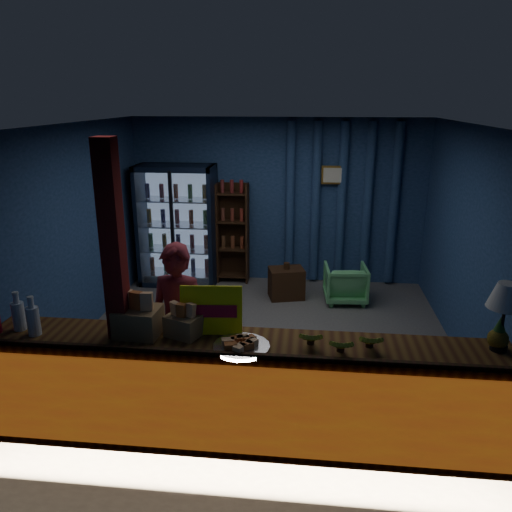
% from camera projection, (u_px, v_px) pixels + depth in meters
% --- Properties ---
extents(ground, '(4.60, 4.60, 0.00)m').
position_uv_depth(ground, '(264.00, 339.00, 6.22)').
color(ground, '#515154').
rests_on(ground, ground).
extents(room_walls, '(4.60, 4.60, 4.60)m').
position_uv_depth(room_walls, '(265.00, 216.00, 5.74)').
color(room_walls, navy).
rests_on(room_walls, ground).
extents(counter, '(4.40, 0.57, 0.99)m').
position_uv_depth(counter, '(244.00, 391.00, 4.27)').
color(counter, brown).
rests_on(counter, ground).
extents(support_post, '(0.16, 0.16, 2.60)m').
position_uv_depth(support_post, '(118.00, 297.00, 4.14)').
color(support_post, maroon).
rests_on(support_post, ground).
extents(beverage_cooler, '(1.20, 0.62, 1.90)m').
position_uv_depth(beverage_cooler, '(179.00, 226.00, 7.92)').
color(beverage_cooler, black).
rests_on(beverage_cooler, ground).
extents(bottle_shelf, '(0.50, 0.28, 1.60)m').
position_uv_depth(bottle_shelf, '(233.00, 233.00, 8.00)').
color(bottle_shelf, '#361C11').
rests_on(bottle_shelf, ground).
extents(curtain_folds, '(1.74, 0.14, 2.50)m').
position_uv_depth(curtain_folds, '(341.00, 204.00, 7.75)').
color(curtain_folds, navy).
rests_on(curtain_folds, room_walls).
extents(framed_picture, '(0.36, 0.04, 0.28)m').
position_uv_depth(framed_picture, '(333.00, 175.00, 7.59)').
color(framed_picture, '#B9872E').
rests_on(framed_picture, room_walls).
extents(shopkeeper, '(0.64, 0.46, 1.62)m').
position_uv_depth(shopkeeper, '(179.00, 326.00, 4.72)').
color(shopkeeper, maroon).
rests_on(shopkeeper, ground).
extents(green_chair, '(0.64, 0.66, 0.56)m').
position_uv_depth(green_chair, '(345.00, 283.00, 7.30)').
color(green_chair, '#60C074').
rests_on(green_chair, ground).
extents(side_table, '(0.58, 0.48, 0.55)m').
position_uv_depth(side_table, '(286.00, 283.00, 7.45)').
color(side_table, '#361C11').
rests_on(side_table, ground).
extents(yellow_sign, '(0.53, 0.15, 0.42)m').
position_uv_depth(yellow_sign, '(211.00, 310.00, 4.22)').
color(yellow_sign, '#EEF00C').
rests_on(yellow_sign, counter).
extents(soda_bottles, '(0.65, 0.19, 0.35)m').
position_uv_depth(soda_bottles, '(6.00, 316.00, 4.27)').
color(soda_bottles, '#AD0B27').
rests_on(soda_bottles, counter).
extents(snack_box_left, '(0.38, 0.32, 0.39)m').
position_uv_depth(snack_box_left, '(138.00, 319.00, 4.22)').
color(snack_box_left, '#A97A51').
rests_on(snack_box_left, counter).
extents(snack_box_centre, '(0.35, 0.32, 0.30)m').
position_uv_depth(snack_box_centre, '(184.00, 324.00, 4.21)').
color(snack_box_centre, '#A97A51').
rests_on(snack_box_centre, counter).
extents(pastry_tray, '(0.46, 0.46, 0.08)m').
position_uv_depth(pastry_tray, '(241.00, 345.00, 4.01)').
color(pastry_tray, silver).
rests_on(pastry_tray, counter).
extents(banana_bunches, '(0.68, 0.28, 0.15)m').
position_uv_depth(banana_bunches, '(341.00, 341.00, 3.98)').
color(banana_bunches, gold).
rests_on(banana_bunches, counter).
extents(table_lamp, '(0.29, 0.29, 0.57)m').
position_uv_depth(table_lamp, '(506.00, 298.00, 3.86)').
color(table_lamp, black).
rests_on(table_lamp, counter).
extents(pineapple, '(0.16, 0.16, 0.28)m').
position_uv_depth(pineapple, '(498.00, 336.00, 3.97)').
color(pineapple, olive).
rests_on(pineapple, counter).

